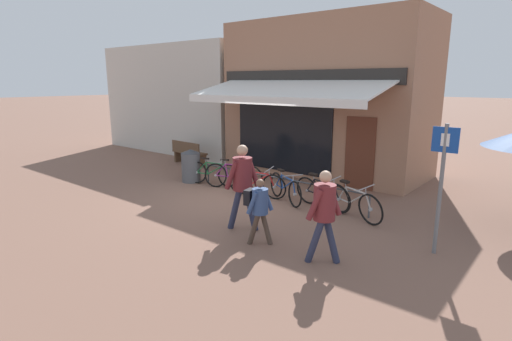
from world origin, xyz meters
name	(u,v)px	position (x,y,z in m)	size (l,w,h in m)	color
ground_plane	(237,197)	(0.00, 0.00, 0.00)	(160.00, 160.00, 0.00)	brown
shop_front	(326,98)	(0.18, 4.35, 2.53)	(6.70, 4.98, 5.06)	#9E7056
neighbour_building	(192,98)	(-7.16, 4.88, 2.30)	(7.58, 4.00, 4.60)	beige
bike_rack_rail	(277,179)	(0.86, 0.64, 0.50)	(5.39, 0.04, 0.57)	#47494F
bicycle_green	(212,173)	(-1.44, 0.48, 0.36)	(1.72, 0.76, 0.84)	black
bicycle_purple	(233,176)	(-0.68, 0.57, 0.38)	(1.73, 0.86, 0.87)	black
bicycle_red	(256,183)	(0.41, 0.31, 0.38)	(1.80, 0.52, 0.87)	black
bicycle_blue	(285,188)	(1.28, 0.45, 0.37)	(1.56, 0.86, 0.82)	black
bicycle_black	(322,194)	(2.32, 0.55, 0.39)	(1.73, 0.64, 0.89)	black
bicycle_silver	(354,202)	(3.25, 0.36, 0.38)	(1.68, 0.82, 0.89)	black
pedestrian_adult	(243,179)	(1.74, -1.75, 1.10)	(0.63, 0.67, 1.84)	#282D47
pedestrian_child	(259,204)	(2.49, -2.14, 0.80)	(0.53, 0.56, 1.31)	#47382D
pedestrian_second_adult	(324,208)	(3.86, -2.07, 0.99)	(0.55, 0.67, 1.65)	#282D47
litter_bin	(191,165)	(-2.24, 0.34, 0.52)	(0.59, 0.59, 1.03)	#515459
parking_sign	(442,176)	(5.25, -0.44, 1.46)	(0.44, 0.07, 2.38)	slate
park_bench	(188,152)	(-4.33, 2.07, 0.46)	(1.62, 0.54, 0.87)	brown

